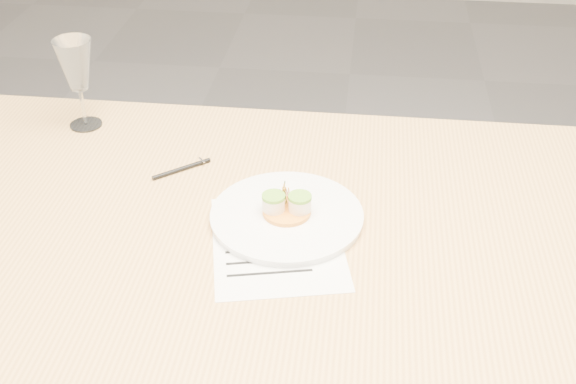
# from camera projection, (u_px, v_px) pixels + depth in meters

# --- Properties ---
(dining_table) EXTENTS (2.40, 1.00, 0.75)m
(dining_table) POSITION_uv_depth(u_px,v_px,m) (309.00, 272.00, 1.33)
(dining_table) COLOR tan
(dining_table) RESTS_ON ground
(dinner_plate) EXTENTS (0.29, 0.29, 0.07)m
(dinner_plate) POSITION_uv_depth(u_px,v_px,m) (287.00, 215.00, 1.35)
(dinner_plate) COLOR white
(dinner_plate) RESTS_ON dining_table
(recipe_sheet) EXTENTS (0.29, 0.34, 0.00)m
(recipe_sheet) POSITION_uv_depth(u_px,v_px,m) (277.00, 242.00, 1.30)
(recipe_sheet) COLOR white
(recipe_sheet) RESTS_ON dining_table
(ballpoint_pen) EXTENTS (0.11, 0.09, 0.01)m
(ballpoint_pen) POSITION_uv_depth(u_px,v_px,m) (182.00, 169.00, 1.49)
(ballpoint_pen) COLOR black
(ballpoint_pen) RESTS_ON dining_table
(wine_glass_1) EXTENTS (0.08, 0.08, 0.21)m
(wine_glass_1) POSITION_uv_depth(u_px,v_px,m) (76.00, 67.00, 1.57)
(wine_glass_1) COLOR white
(wine_glass_1) RESTS_ON dining_table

